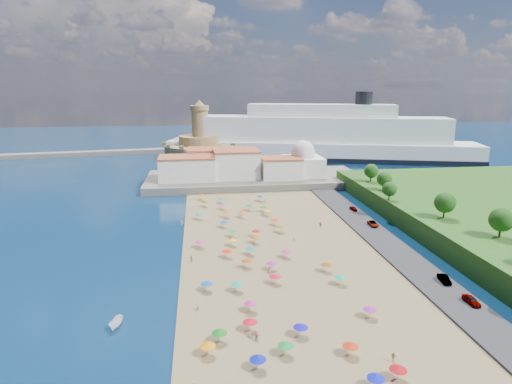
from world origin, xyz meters
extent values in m
plane|color=#071938|center=(0.00, 0.00, 0.00)|extent=(700.00, 700.00, 0.00)
cube|color=#59544C|center=(10.00, 73.00, 1.50)|extent=(90.00, 36.00, 3.00)
cube|color=#59544C|center=(-12.00, 108.00, 1.20)|extent=(18.00, 70.00, 2.40)
cube|color=#59544C|center=(-110.00, 153.00, 1.30)|extent=(199.03, 34.77, 2.60)
cube|color=silver|center=(-18.00, 69.00, 7.50)|extent=(22.00, 14.00, 9.00)
cube|color=silver|center=(2.00, 71.00, 8.50)|extent=(18.00, 16.00, 11.00)
cube|color=silver|center=(20.00, 67.00, 7.00)|extent=(16.00, 12.00, 8.00)
cube|color=silver|center=(-6.00, 83.00, 8.00)|extent=(24.00, 14.00, 10.00)
cube|color=silver|center=(30.00, 71.00, 7.00)|extent=(16.00, 16.00, 8.00)
sphere|color=silver|center=(30.00, 71.00, 13.00)|extent=(10.00, 10.00, 10.00)
cylinder|color=silver|center=(30.00, 71.00, 16.80)|extent=(1.20, 1.20, 1.60)
cylinder|color=#A58352|center=(-12.00, 138.00, 4.00)|extent=(40.00, 40.00, 8.00)
cylinder|color=#A58352|center=(-12.00, 138.00, 10.50)|extent=(24.00, 24.00, 5.00)
cylinder|color=#A58352|center=(-12.00, 138.00, 20.00)|extent=(9.00, 9.00, 14.00)
cylinder|color=#A58352|center=(-12.00, 138.00, 28.20)|extent=(10.40, 10.40, 2.40)
cone|color=#A58352|center=(-12.00, 138.00, 30.90)|extent=(6.00, 6.00, 3.00)
cube|color=black|center=(53.28, 126.60, 1.36)|extent=(169.64, 69.88, 2.72)
cube|color=white|center=(53.28, 126.60, 5.05)|extent=(168.57, 69.23, 10.09)
cube|color=white|center=(53.28, 126.60, 16.82)|extent=(134.98, 55.82, 13.45)
cube|color=white|center=(53.28, 126.60, 26.91)|extent=(79.80, 36.34, 6.73)
cylinder|color=black|center=(74.87, 120.54, 33.63)|extent=(8.97, 8.97, 6.73)
cylinder|color=gray|center=(-5.98, 33.68, 1.25)|extent=(0.07, 0.07, 2.00)
cone|color=#C62A79|center=(-5.98, 33.68, 2.15)|extent=(2.50, 2.50, 0.60)
cylinder|color=gray|center=(8.25, 14.92, 1.25)|extent=(0.07, 0.07, 2.00)
cone|color=#E7390A|center=(8.25, 14.92, 2.15)|extent=(2.50, 2.50, 0.60)
cylinder|color=gray|center=(-4.75, -32.89, 1.25)|extent=(0.07, 0.07, 2.00)
cone|color=#A3236C|center=(-4.75, -32.89, 2.15)|extent=(2.50, 2.50, 0.60)
cylinder|color=gray|center=(8.65, 8.42, 1.25)|extent=(0.07, 0.07, 2.00)
cone|color=#96680D|center=(8.65, 8.42, 2.15)|extent=(2.50, 2.50, 0.60)
cylinder|color=gray|center=(-13.61, -0.12, 1.25)|extent=(0.07, 0.07, 2.00)
cone|color=#B12686|center=(-13.61, -0.12, 2.15)|extent=(2.50, 2.50, 0.60)
cylinder|color=gray|center=(-5.60, 40.97, 1.25)|extent=(0.07, 0.07, 2.00)
cone|color=#0F9188|center=(-5.60, 40.97, 2.15)|extent=(2.50, 2.50, 0.60)
cylinder|color=gray|center=(7.53, 24.39, 1.25)|extent=(0.07, 0.07, 2.00)
cone|color=#DEBE0C|center=(7.53, 24.39, 2.15)|extent=(2.50, 2.50, 0.60)
cylinder|color=gray|center=(-6.51, -24.87, 1.25)|extent=(0.07, 0.07, 2.00)
cone|color=#0F9076|center=(-6.51, -24.87, 2.15)|extent=(2.50, 2.50, 0.60)
cylinder|color=gray|center=(6.64, -9.36, 1.25)|extent=(0.07, 0.07, 2.00)
cone|color=#C02983|center=(6.64, -9.36, 2.15)|extent=(2.50, 2.50, 0.60)
cylinder|color=gray|center=(-5.30, 24.22, 1.25)|extent=(0.07, 0.07, 2.00)
cone|color=#CE4D10|center=(-5.30, 24.22, 2.15)|extent=(2.50, 2.50, 0.60)
cylinder|color=gray|center=(-3.38, -13.74, 1.25)|extent=(0.07, 0.07, 2.00)
cone|color=#9C370E|center=(-3.38, -13.74, 2.15)|extent=(2.50, 2.50, 0.60)
cylinder|color=gray|center=(13.17, -53.92, 1.25)|extent=(0.07, 0.07, 2.00)
cone|color=#A20D12|center=(13.17, -53.92, 2.15)|extent=(2.50, 2.50, 0.60)
cylinder|color=gray|center=(2.30, -41.70, 1.25)|extent=(0.07, 0.07, 2.00)
cone|color=#140DB3|center=(2.30, -41.70, 2.15)|extent=(2.50, 2.50, 0.60)
cylinder|color=gray|center=(2.54, 31.03, 1.25)|extent=(0.07, 0.07, 2.00)
cone|color=#147439|center=(2.54, 31.03, 2.15)|extent=(2.50, 2.50, 0.60)
cylinder|color=gray|center=(-7.26, -7.37, 1.25)|extent=(0.07, 0.07, 2.00)
cone|color=red|center=(-7.26, -7.37, 2.15)|extent=(2.50, 2.50, 0.60)
cylinder|color=gray|center=(-5.40, 0.08, 1.25)|extent=(0.07, 0.07, 2.00)
cone|color=#FF9D0D|center=(-5.40, 0.08, 2.15)|extent=(2.50, 2.50, 0.60)
cylinder|color=gray|center=(-5.64, -39.04, 1.25)|extent=(0.07, 0.07, 2.00)
cone|color=red|center=(-5.64, -39.04, 2.15)|extent=(2.50, 2.50, 0.60)
cylinder|color=gray|center=(-1.14, -46.35, 1.25)|extent=(0.07, 0.07, 2.00)
cone|color=#157A2E|center=(-1.14, -46.35, 2.15)|extent=(2.50, 2.50, 0.60)
cylinder|color=gray|center=(2.00, -15.71, 1.25)|extent=(0.07, 0.07, 2.00)
cone|color=#9D2192|center=(2.00, -15.71, 2.15)|extent=(2.50, 2.50, 0.60)
cylinder|color=gray|center=(7.01, 29.05, 1.25)|extent=(0.07, 0.07, 2.00)
cone|color=#237514|center=(7.01, 29.05, 2.15)|extent=(2.50, 2.50, 0.60)
cylinder|color=gray|center=(15.69, -37.78, 1.25)|extent=(0.07, 0.07, 2.00)
cone|color=#9B218B|center=(15.69, -37.78, 2.15)|extent=(2.50, 2.50, 0.60)
cylinder|color=gray|center=(-13.83, 23.66, 1.25)|extent=(0.07, 0.07, 2.00)
cone|color=#0E837E|center=(-13.83, 23.66, 2.15)|extent=(2.50, 2.50, 0.60)
cylinder|color=gray|center=(-5.73, -49.08, 1.25)|extent=(0.07, 0.07, 2.00)
cone|color=#0B1697|center=(-5.73, -49.08, 2.15)|extent=(2.50, 2.50, 0.60)
cylinder|color=gray|center=(-11.68, 37.69, 1.25)|extent=(0.07, 0.07, 2.00)
cone|color=#7A550B|center=(-11.68, 37.69, 2.15)|extent=(2.50, 2.50, 0.60)
cylinder|color=gray|center=(-12.74, 46.59, 1.25)|extent=(0.07, 0.07, 2.00)
cone|color=orange|center=(-12.74, 46.59, 2.15)|extent=(2.50, 2.50, 0.60)
cylinder|color=gray|center=(0.67, 1.28, 1.25)|extent=(0.07, 0.07, 2.00)
cone|color=#9F570E|center=(0.67, 1.28, 2.15)|extent=(2.50, 2.50, 0.60)
cylinder|color=gray|center=(9.40, -55.22, 1.25)|extent=(0.07, 0.07, 2.00)
cone|color=#0D15AF|center=(9.40, -55.22, 2.15)|extent=(2.50, 2.50, 0.60)
cylinder|color=gray|center=(-1.61, -6.35, 1.25)|extent=(0.07, 0.07, 2.00)
cone|color=#0E7282|center=(-1.61, -6.35, 2.15)|extent=(2.50, 2.50, 0.60)
cylinder|color=gray|center=(-6.67, 14.95, 1.25)|extent=(0.07, 0.07, 2.00)
cone|color=#0E41BB|center=(-6.67, 14.95, 2.15)|extent=(2.50, 2.50, 0.60)
cylinder|color=gray|center=(-12.79, -44.83, 1.25)|extent=(0.07, 0.07, 2.00)
cone|color=orange|center=(-12.79, -44.83, 2.15)|extent=(2.50, 2.50, 0.60)
cylinder|color=gray|center=(1.54, -22.54, 1.25)|extent=(0.07, 0.07, 2.00)
cone|color=red|center=(1.54, -22.54, 2.15)|extent=(2.50, 2.50, 0.60)
cylinder|color=gray|center=(7.79, 42.31, 1.25)|extent=(0.07, 0.07, 2.00)
cone|color=#0C38A7|center=(7.79, 42.31, 2.15)|extent=(2.50, 2.50, 0.60)
cylinder|color=gray|center=(-4.85, 6.69, 1.25)|extent=(0.07, 0.07, 2.00)
cone|color=#178142|center=(-4.85, 6.69, 2.15)|extent=(2.50, 2.50, 0.60)
cylinder|color=gray|center=(1.35, 6.04, 1.25)|extent=(0.07, 0.07, 2.00)
cone|color=red|center=(1.35, 6.04, 2.15)|extent=(2.50, 2.50, 0.60)
cylinder|color=gray|center=(-12.46, -23.85, 1.25)|extent=(0.07, 0.07, 2.00)
cone|color=#0D47AE|center=(-12.46, -23.85, 2.15)|extent=(2.50, 2.50, 0.60)
cylinder|color=gray|center=(-4.52, 47.05, 1.25)|extent=(0.07, 0.07, 2.00)
cone|color=#8D600C|center=(-4.52, 47.05, 2.15)|extent=(2.50, 2.50, 0.60)
cylinder|color=gray|center=(-10.86, -41.56, 1.25)|extent=(0.07, 0.07, 2.00)
cone|color=#126815|center=(-10.86, -41.56, 2.15)|extent=(2.50, 2.50, 0.60)
cylinder|color=gray|center=(-0.61, 23.69, 1.25)|extent=(0.07, 0.07, 2.00)
cone|color=#DC5B0B|center=(-0.61, 23.69, 2.15)|extent=(2.50, 2.50, 0.60)
cylinder|color=gray|center=(13.70, -18.07, 1.25)|extent=(0.07, 0.07, 2.00)
cone|color=#7F4A0B|center=(13.70, -18.07, 2.15)|extent=(2.50, 2.50, 0.60)
cylinder|color=gray|center=(8.55, -47.76, 1.25)|extent=(0.07, 0.07, 2.00)
cone|color=#B8290E|center=(8.55, -47.76, 2.15)|extent=(2.50, 2.50, 0.60)
cylinder|color=gray|center=(14.70, -24.65, 1.25)|extent=(0.07, 0.07, 2.00)
cone|color=#119D80|center=(14.70, -24.65, 2.15)|extent=(2.50, 2.50, 0.60)
imported|color=tan|center=(-0.65, 26.42, 1.15)|extent=(1.05, 1.10, 1.80)
imported|color=tan|center=(11.02, 1.64, 1.07)|extent=(0.56, 0.69, 1.65)
imported|color=tan|center=(-14.27, -31.19, 1.13)|extent=(0.57, 0.73, 1.76)
imported|color=tan|center=(20.92, 11.38, 1.11)|extent=(1.45, 1.52, 1.71)
imported|color=tan|center=(9.18, 39.16, 1.04)|extent=(1.14, 0.85, 1.58)
imported|color=tan|center=(-18.80, 18.64, 1.06)|extent=(1.16, 0.82, 1.62)
imported|color=tan|center=(-15.69, -8.83, 1.09)|extent=(0.97, 1.03, 1.68)
imported|color=tan|center=(-4.96, -41.81, 1.07)|extent=(1.50, 1.33, 1.65)
imported|color=tan|center=(1.29, -17.44, 1.19)|extent=(0.61, 0.93, 1.88)
imported|color=tan|center=(14.37, -49.99, 1.04)|extent=(0.96, 0.88, 1.57)
imported|color=white|center=(-28.03, -34.56, 0.78)|extent=(2.53, 4.28, 1.55)
imported|color=gray|center=(36.00, 25.49, 1.31)|extent=(1.81, 3.74, 1.23)
imported|color=gray|center=(36.00, -36.29, 1.40)|extent=(1.77, 4.17, 1.40)
imported|color=gray|center=(36.00, -27.26, 1.40)|extent=(2.08, 4.42, 1.40)
imported|color=gray|center=(36.00, 9.53, 1.36)|extent=(2.44, 4.89, 1.33)
cylinder|color=#382314|center=(54.87, -17.44, 7.53)|extent=(0.50, 0.50, 3.06)
sphere|color=#14380F|center=(54.87, -17.44, 10.28)|extent=(5.50, 5.50, 5.50)
cylinder|color=#382314|center=(50.38, -1.86, 7.52)|extent=(0.50, 0.50, 3.03)
sphere|color=#14380F|center=(50.38, -1.86, 10.25)|extent=(5.46, 5.46, 5.46)
cylinder|color=#382314|center=(43.97, 17.41, 7.23)|extent=(0.50, 0.50, 2.47)
sphere|color=#14380F|center=(43.97, 17.41, 9.46)|extent=(4.45, 4.45, 4.45)
cylinder|color=#382314|center=(47.71, 29.63, 7.38)|extent=(0.50, 0.50, 2.77)
sphere|color=#14380F|center=(47.71, 29.63, 9.88)|extent=(4.98, 4.98, 4.98)
cylinder|color=#382314|center=(48.59, 42.89, 7.42)|extent=(0.50, 0.50, 2.84)
sphere|color=#14380F|center=(48.59, 42.89, 9.98)|extent=(5.11, 5.11, 5.11)
camera|label=1|loc=(-13.18, -102.13, 39.97)|focal=30.00mm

